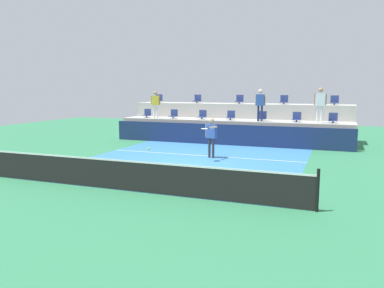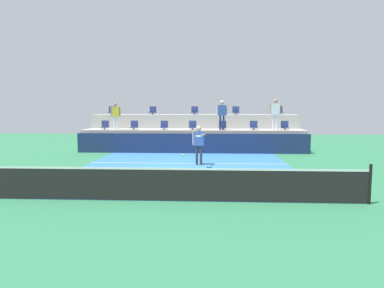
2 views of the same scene
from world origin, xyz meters
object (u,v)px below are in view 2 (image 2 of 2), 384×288
object	(u,v)px
tennis_player	(199,141)
spectator_in_white	(116,114)
stadium_chair_lower_far_left	(105,126)
stadium_chair_upper_center	(195,111)
stadium_chair_lower_center	(193,126)
stadium_chair_lower_right	(254,126)
spectator_in_grey	(275,111)
stadium_chair_upper_far_left	(112,111)
stadium_chair_lower_far_right	(285,126)
stadium_chair_upper_right	(236,111)
tennis_ball	(184,155)
stadium_chair_lower_mid_left	(164,126)
spectator_leaning_on_rail	(222,112)
stadium_chair_upper_left	(153,111)
stadium_chair_lower_left	(134,126)
stadium_chair_lower_mid_right	(223,126)
stadium_chair_upper_far_right	(279,111)

from	to	relation	value
tennis_player	spectator_in_white	size ratio (longest dim) A/B	1.10
stadium_chair_lower_far_left	tennis_player	world-z (taller)	stadium_chair_lower_far_left
spectator_in_white	stadium_chair_upper_center	bearing A→B (deg)	25.70
stadium_chair_lower_center	stadium_chair_lower_right	world-z (taller)	same
spectator_in_grey	stadium_chair_upper_far_left	bearing A→B (deg)	167.78
stadium_chair_lower_far_right	stadium_chair_upper_right	bearing A→B (deg)	146.56
tennis_player	tennis_ball	distance (m)	5.26
stadium_chair_upper_far_left	spectator_in_white	distance (m)	2.35
stadium_chair_lower_mid_left	stadium_chair_upper_far_left	bearing A→B (deg)	153.75
tennis_ball	spectator_in_grey	bearing A→B (deg)	65.96
stadium_chair_lower_mid_left	spectator_leaning_on_rail	size ratio (longest dim) A/B	0.30
stadium_chair_upper_center	tennis_player	size ratio (longest dim) A/B	0.30
stadium_chair_upper_left	stadium_chair_lower_left	bearing A→B (deg)	-114.95
stadium_chair_upper_center	stadium_chair_upper_far_left	bearing A→B (deg)	180.00
stadium_chair_lower_left	stadium_chair_upper_far_left	xyz separation A→B (m)	(-1.84, 1.80, 0.85)
stadium_chair_lower_far_left	stadium_chair_upper_far_left	world-z (taller)	stadium_chair_upper_far_left
stadium_chair_upper_right	tennis_player	distance (m)	7.41
stadium_chair_lower_mid_right	stadium_chair_upper_far_left	distance (m)	7.38
stadium_chair_lower_center	stadium_chair_upper_right	bearing A→B (deg)	33.98
stadium_chair_upper_right	tennis_ball	distance (m)	12.53
stadium_chair_lower_center	spectator_in_grey	world-z (taller)	spectator_in_grey
stadium_chair_upper_left	stadium_chair_upper_right	xyz separation A→B (m)	(5.33, 0.00, 0.00)
stadium_chair_lower_center	tennis_player	world-z (taller)	stadium_chair_lower_center
stadium_chair_upper_far_right	tennis_ball	bearing A→B (deg)	-112.81
stadium_chair_lower_mid_left	stadium_chair_lower_right	distance (m)	5.28
stadium_chair_lower_center	stadium_chair_lower_mid_left	bearing A→B (deg)	180.00
stadium_chair_upper_far_left	spectator_in_grey	distance (m)	10.32
stadium_chair_lower_center	stadium_chair_upper_far_right	bearing A→B (deg)	18.42
stadium_chair_lower_right	tennis_ball	world-z (taller)	stadium_chair_lower_right
stadium_chair_upper_center	stadium_chair_upper_far_right	xyz separation A→B (m)	(5.36, 0.00, 0.00)
spectator_in_grey	stadium_chair_lower_left	bearing A→B (deg)	177.33
stadium_chair_lower_far_left	stadium_chair_upper_center	distance (m)	5.67
spectator_in_grey	stadium_chair_upper_right	bearing A→B (deg)	133.51
stadium_chair_upper_far_right	tennis_ball	distance (m)	13.33
stadium_chair_upper_center	stadium_chair_upper_right	size ratio (longest dim) A/B	1.00
stadium_chair_lower_left	stadium_chair_upper_right	world-z (taller)	stadium_chair_upper_right
stadium_chair_lower_far_right	tennis_ball	size ratio (longest dim) A/B	7.65
stadium_chair_upper_far_right	stadium_chair_lower_far_right	bearing A→B (deg)	-90.28
stadium_chair_lower_center	stadium_chair_upper_center	distance (m)	1.99
stadium_chair_upper_center	stadium_chair_upper_far_right	world-z (taller)	same
spectator_leaning_on_rail	tennis_ball	world-z (taller)	spectator_leaning_on_rail
stadium_chair_upper_left	stadium_chair_upper_far_right	distance (m)	8.06
spectator_in_grey	stadium_chair_lower_far_right	bearing A→B (deg)	30.47
spectator_in_white	stadium_chair_lower_far_right	bearing A→B (deg)	2.22
stadium_chair_lower_mid_right	spectator_in_grey	size ratio (longest dim) A/B	0.29
stadium_chair_lower_left	tennis_ball	xyz separation A→B (m)	(3.76, -10.44, -0.30)
tennis_player	stadium_chair_upper_center	bearing A→B (deg)	94.04
stadium_chair_upper_center	spectator_in_grey	size ratio (longest dim) A/B	0.29
stadium_chair_lower_mid_right	stadium_chair_upper_right	distance (m)	2.18
spectator_leaning_on_rail	stadium_chair_lower_far_right	bearing A→B (deg)	5.95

